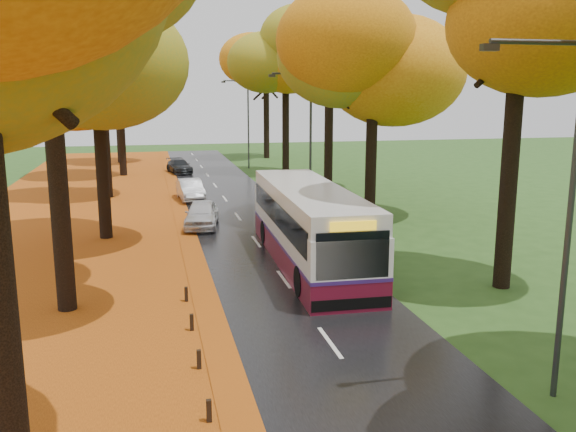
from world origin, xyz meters
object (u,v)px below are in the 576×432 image
object	(u,v)px
car_white	(202,214)
car_dark	(179,166)
car_silver	(190,190)
streetlamp_far	(245,117)
streetlamp_mid	(306,132)
bus	(309,224)
streetlamp_near	(562,196)

from	to	relation	value
car_white	car_dark	world-z (taller)	car_white
car_silver	car_dark	xyz separation A→B (m)	(-0.02, 13.74, -0.08)
streetlamp_far	car_white	xyz separation A→B (m)	(-6.14, -24.24, -3.99)
car_white	car_dark	size ratio (longest dim) A/B	1.00
streetlamp_mid	streetlamp_far	xyz separation A→B (m)	(0.00, 22.00, 0.00)
bus	streetlamp_far	bearing A→B (deg)	87.15
streetlamp_far	bus	distance (m)	32.30
streetlamp_near	bus	world-z (taller)	streetlamp_near
streetlamp_near	streetlamp_far	size ratio (longest dim) A/B	1.00
streetlamp_near	car_white	distance (m)	21.07
car_white	car_silver	size ratio (longest dim) A/B	0.99
streetlamp_far	car_white	bearing A→B (deg)	-104.20
streetlamp_mid	car_dark	world-z (taller)	streetlamp_mid
car_white	car_dark	bearing A→B (deg)	99.78
streetlamp_far	car_silver	world-z (taller)	streetlamp_far
streetlamp_near	car_silver	distance (m)	29.04
car_white	car_dark	distance (m)	22.08
streetlamp_mid	streetlamp_far	size ratio (longest dim) A/B	1.00
streetlamp_far	streetlamp_mid	bearing A→B (deg)	-90.00
streetlamp_near	car_white	bearing A→B (deg)	107.25
streetlamp_mid	streetlamp_far	bearing A→B (deg)	90.00
bus	car_white	bearing A→B (deg)	116.74
car_silver	streetlamp_far	bearing A→B (deg)	64.20
streetlamp_far	bus	size ratio (longest dim) A/B	0.67
streetlamp_near	car_white	world-z (taller)	streetlamp_near
streetlamp_far	car_silver	distance (m)	17.52
streetlamp_far	car_dark	distance (m)	7.72
streetlamp_mid	car_white	size ratio (longest dim) A/B	1.99
car_white	bus	bearing A→B (deg)	-55.13
streetlamp_far	car_white	world-z (taller)	streetlamp_far
car_silver	car_dark	size ratio (longest dim) A/B	1.01
car_white	streetlamp_near	bearing A→B (deg)	-63.08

